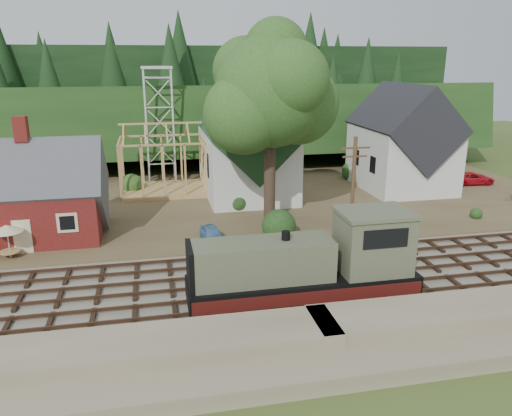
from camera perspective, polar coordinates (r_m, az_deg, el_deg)
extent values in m
plane|color=#384C1E|center=(31.09, 2.19, -8.45)|extent=(140.00, 140.00, 0.00)
cube|color=#7F7259|center=(23.98, 7.31, -16.89)|extent=(64.00, 5.00, 1.60)
cube|color=#726B5B|center=(31.06, 2.19, -8.32)|extent=(64.00, 11.00, 0.16)
cube|color=brown|center=(47.63, -3.04, 0.79)|extent=(64.00, 26.00, 0.30)
cube|color=#1E3F19|center=(70.86, -6.07, 5.90)|extent=(70.00, 28.96, 12.74)
cube|color=black|center=(86.57, -7.19, 7.83)|extent=(80.00, 20.00, 12.00)
cube|color=#591514|center=(40.85, -24.20, -0.43)|extent=(10.00, 7.00, 3.80)
cube|color=#4C4C51|center=(40.38, -24.52, 2.15)|extent=(10.80, 7.41, 7.41)
cube|color=#591514|center=(39.63, -25.27, 8.17)|extent=(0.90, 0.90, 1.80)
cube|color=beige|center=(37.78, -25.13, -2.99)|extent=(1.20, 0.06, 2.40)
cube|color=silver|center=(49.08, -1.15, 5.31)|extent=(8.00, 12.00, 6.40)
cube|color=#183618|center=(48.54, -1.17, 9.02)|extent=(8.40, 12.96, 8.40)
cube|color=silver|center=(42.46, 0.35, 10.63)|extent=(2.40, 2.40, 4.00)
cone|color=#183618|center=(42.24, 0.36, 15.08)|extent=(5.37, 5.37, 2.60)
cube|color=silver|center=(53.45, 16.25, 5.59)|extent=(8.00, 10.00, 6.40)
cube|color=black|center=(52.96, 16.54, 8.99)|extent=(8.40, 10.80, 8.40)
cube|color=tan|center=(50.88, -10.44, 2.04)|extent=(8.00, 6.00, 0.50)
cube|color=tan|center=(49.64, -10.85, 9.48)|extent=(8.00, 0.18, 0.18)
cube|color=silver|center=(54.31, -12.42, 9.04)|extent=(0.18, 0.18, 12.00)
cube|color=silver|center=(54.36, -9.43, 9.20)|extent=(0.18, 0.18, 12.00)
cube|color=silver|center=(57.09, -12.41, 9.40)|extent=(0.18, 0.18, 12.00)
cube|color=silver|center=(57.14, -9.57, 9.56)|extent=(0.18, 0.18, 12.00)
cube|color=silver|center=(55.28, -11.31, 15.48)|extent=(3.20, 3.20, 0.25)
cylinder|color=#38281E|center=(39.35, 1.57, 3.63)|extent=(0.90, 0.90, 8.00)
sphere|color=#2B531F|center=(38.40, 1.65, 13.11)|extent=(8.40, 8.40, 8.40)
sphere|color=#2B531F|center=(40.08, 4.85, 11.78)|extent=(6.40, 6.40, 6.40)
sphere|color=#2B531F|center=(37.29, -1.43, 10.69)|extent=(6.00, 6.00, 6.00)
cylinder|color=#4C331E|center=(36.51, 10.99, 1.79)|extent=(0.28, 0.28, 8.00)
cube|color=#4C331E|center=(35.84, 11.27, 6.74)|extent=(2.20, 0.12, 0.12)
cube|color=#4C331E|center=(35.94, 11.22, 5.80)|extent=(1.80, 0.12, 0.12)
cube|color=black|center=(28.56, 5.38, -10.15)|extent=(12.65, 2.64, 0.37)
cube|color=black|center=(28.23, 5.42, -8.80)|extent=(12.65, 3.06, 1.16)
cube|color=#4D533C|center=(26.98, 0.78, -6.05)|extent=(7.59, 2.43, 2.21)
cube|color=#4D533C|center=(28.73, 13.22, -3.82)|extent=(3.80, 2.95, 3.37)
cube|color=#4D533C|center=(28.18, 13.45, -0.50)|extent=(4.01, 3.16, 0.21)
cube|color=black|center=(27.22, 14.63, -3.43)|extent=(2.53, 0.06, 1.05)
cube|color=#48120F|center=(26.91, 6.40, -10.18)|extent=(12.65, 0.04, 0.74)
cube|color=#48120F|center=(29.57, 4.53, -7.55)|extent=(12.65, 0.04, 0.74)
cylinder|color=black|center=(26.83, 3.43, -3.43)|extent=(0.46, 0.46, 0.74)
imported|color=#5A93C1|center=(36.66, -5.06, -3.01)|extent=(1.76, 3.54, 1.16)
imported|color=red|center=(58.15, 23.54, 3.13)|extent=(4.66, 2.44, 1.25)
cylinder|color=silver|center=(37.45, -26.43, -3.59)|extent=(0.09, 0.09, 2.07)
cylinder|color=tan|center=(37.65, -26.31, -4.47)|extent=(1.32, 1.32, 0.08)
cone|color=beige|center=(37.13, -26.63, -2.09)|extent=(2.07, 2.07, 0.47)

